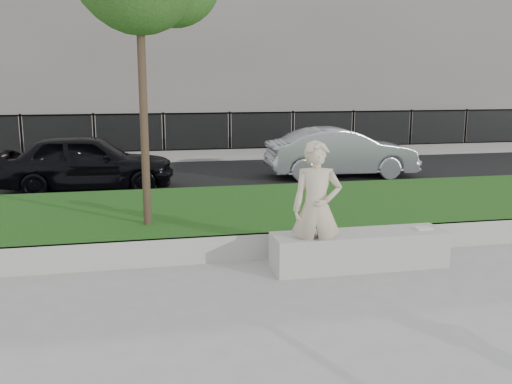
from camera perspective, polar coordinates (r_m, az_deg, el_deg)
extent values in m
plane|color=gray|center=(7.58, 0.53, -9.21)|extent=(90.00, 90.00, 0.00)
cube|color=#10350D|center=(10.35, -3.10, -2.52)|extent=(34.00, 4.00, 0.40)
cube|color=#AAA79F|center=(8.48, -1.01, -5.56)|extent=(34.00, 0.08, 0.40)
cube|color=black|center=(15.73, -6.25, 1.46)|extent=(34.00, 7.00, 0.04)
cube|color=gray|center=(20.16, -7.58, 3.65)|extent=(34.00, 3.00, 0.12)
cube|color=slate|center=(19.15, -7.35, 3.81)|extent=(32.00, 0.30, 0.24)
cube|color=black|center=(19.08, -7.40, 5.69)|extent=(32.00, 0.04, 1.50)
cube|color=black|center=(19.03, -7.45, 7.79)|extent=(32.00, 0.05, 0.05)
cube|color=black|center=(19.14, -7.36, 4.20)|extent=(32.00, 0.05, 0.05)
cube|color=slate|center=(27.09, -9.11, 15.95)|extent=(34.00, 10.00, 10.00)
cube|color=#AAA79F|center=(8.30, 10.28, -5.70)|extent=(2.51, 0.63, 0.51)
imported|color=beige|center=(7.76, 6.07, -1.68)|extent=(0.76, 0.58, 1.84)
cube|color=beige|center=(8.63, 16.37, -3.49)|extent=(0.24, 0.18, 0.03)
cylinder|color=#38281C|center=(8.95, -11.38, 13.26)|extent=(0.12, 0.12, 5.21)
imported|color=black|center=(14.15, -16.50, 2.89)|extent=(4.10, 1.79, 1.38)
imported|color=#96999E|center=(15.71, 8.50, 3.93)|extent=(4.12, 1.61, 1.34)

